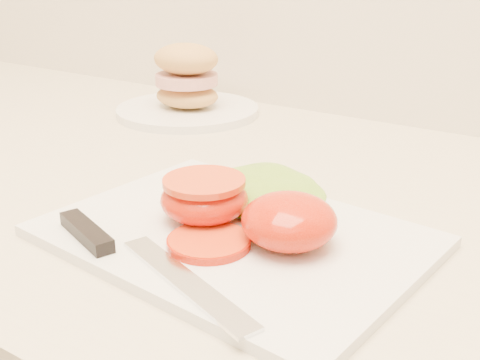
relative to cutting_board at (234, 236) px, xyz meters
The scene contains 7 objects.
cutting_board is the anchor object (origin of this frame).
tomato_half_dome 0.06m from the cutting_board, ahead, with size 0.08×0.08×0.04m, color red.
tomato_half_cut 0.04m from the cutting_board, behind, with size 0.08×0.08×0.04m.
tomato_slice_0 0.04m from the cutting_board, 92.99° to the right, with size 0.07×0.07×0.01m, color #DC5C26.
lettuce_leaf_0 0.07m from the cutting_board, 95.77° to the left, with size 0.13×0.09×0.02m, color #83B931.
knife 0.10m from the cutting_board, 121.05° to the right, with size 0.24×0.08×0.01m.
sandwich_plate 0.44m from the cutting_board, 133.55° to the left, with size 0.22×0.22×0.11m.
Camera 1 is at (-0.21, 1.17, 1.17)m, focal length 45.00 mm.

